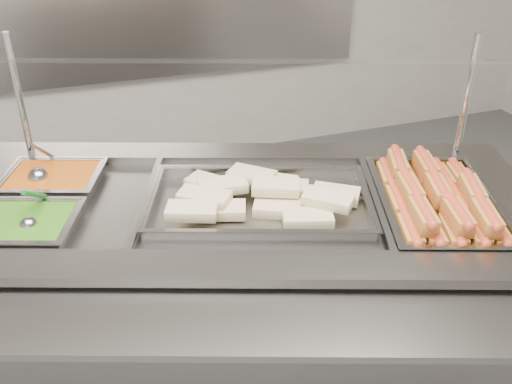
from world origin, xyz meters
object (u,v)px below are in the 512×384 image
object	(u,v)px
ladle	(39,176)
pan_hotdogs	(435,210)
serving_spoon	(30,220)
sneeze_guard	(241,65)
pan_wraps	(259,205)
steam_counter	(242,307)

from	to	relation	value
ladle	pan_hotdogs	bearing A→B (deg)	-25.59
pan_hotdogs	serving_spoon	size ratio (longest dim) A/B	3.67
sneeze_guard	ladle	distance (m)	0.74
sneeze_guard	serving_spoon	world-z (taller)	sneeze_guard
pan_wraps	ladle	bearing A→B (deg)	150.16
serving_spoon	steam_counter	bearing A→B (deg)	-6.20
pan_hotdogs	pan_wraps	world-z (taller)	same
steam_counter	pan_wraps	size ratio (longest dim) A/B	2.64
steam_counter	serving_spoon	xyz separation A→B (m)	(-0.60, 0.07, 0.44)
pan_hotdogs	serving_spoon	world-z (taller)	serving_spoon
pan_hotdogs	pan_wraps	xyz separation A→B (m)	(-0.51, 0.18, 0.01)
pan_wraps	serving_spoon	bearing A→B (deg)	172.62
sneeze_guard	pan_wraps	distance (m)	0.43
steam_counter	pan_hotdogs	distance (m)	0.71
ladle	sneeze_guard	bearing A→B (deg)	-12.58
pan_wraps	ladle	distance (m)	0.72
ladle	serving_spoon	xyz separation A→B (m)	(-0.03, -0.27, 0.00)
ladle	serving_spoon	bearing A→B (deg)	-95.89
steam_counter	sneeze_guard	distance (m)	0.81
sneeze_guard	serving_spoon	size ratio (longest dim) A/B	9.56
pan_hotdogs	ladle	distance (m)	1.26
steam_counter	ladle	size ratio (longest dim) A/B	11.20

